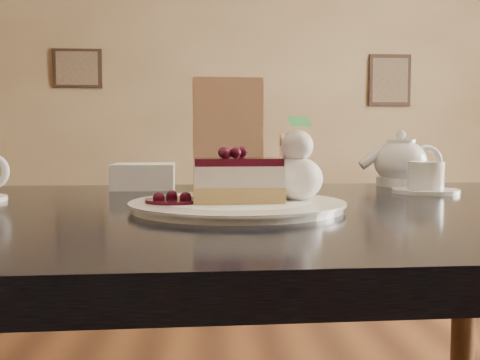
{
  "coord_description": "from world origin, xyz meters",
  "views": [
    {
      "loc": [
        -0.15,
        -0.71,
        0.93
      ],
      "look_at": [
        -0.11,
        0.02,
        0.88
      ],
      "focal_mm": 40.0,
      "sensor_mm": 36.0,
      "label": 1
    }
  ],
  "objects": [
    {
      "name": "whipped_cream",
      "position": [
        -0.01,
        0.11,
        0.88
      ],
      "size": [
        0.08,
        0.08,
        0.07
      ],
      "color": "white",
      "rests_on": "dessert_plate"
    },
    {
      "name": "menu_card",
      "position": [
        -0.11,
        0.47,
        0.95
      ],
      "size": [
        0.16,
        0.04,
        0.24
      ],
      "primitive_type": "cube",
      "rotation": [
        0.0,
        0.0,
        0.03
      ],
      "color": "beige",
      "rests_on": "main_table"
    },
    {
      "name": "sugar_shaker",
      "position": [
        0.04,
        0.49,
        0.89
      ],
      "size": [
        0.07,
        0.07,
        0.12
      ],
      "color": "white",
      "rests_on": "main_table"
    },
    {
      "name": "napkin_stack",
      "position": [
        -0.29,
        0.48,
        0.86
      ],
      "size": [
        0.14,
        0.14,
        0.06
      ],
      "primitive_type": "cube",
      "rotation": [
        0.0,
        0.0,
        0.03
      ],
      "color": "white",
      "rests_on": "main_table"
    },
    {
      "name": "berry_sauce",
      "position": [
        -0.2,
        0.08,
        0.85
      ],
      "size": [
        0.09,
        0.09,
        0.01
      ],
      "primitive_type": "cylinder",
      "color": "black",
      "rests_on": "dessert_plate"
    },
    {
      "name": "tea_set",
      "position": [
        0.3,
        0.48,
        0.88
      ],
      "size": [
        0.18,
        0.31,
        0.12
      ],
      "color": "white",
      "rests_on": "main_table"
    },
    {
      "name": "dessert_plate",
      "position": [
        -0.11,
        0.09,
        0.84
      ],
      "size": [
        0.32,
        0.32,
        0.01
      ],
      "primitive_type": "cylinder",
      "color": "white",
      "rests_on": "main_table"
    },
    {
      "name": "main_table",
      "position": [
        -0.11,
        0.15,
        0.74
      ],
      "size": [
        1.36,
        0.93,
        0.83
      ],
      "rotation": [
        0.0,
        0.0,
        0.03
      ],
      "color": "black",
      "rests_on": "ground"
    },
    {
      "name": "cheesecake_slice",
      "position": [
        -0.11,
        0.09,
        0.87
      ],
      "size": [
        0.14,
        0.1,
        0.07
      ],
      "rotation": [
        0.0,
        0.0,
        0.03
      ],
      "color": "tan",
      "rests_on": "dessert_plate"
    }
  ]
}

